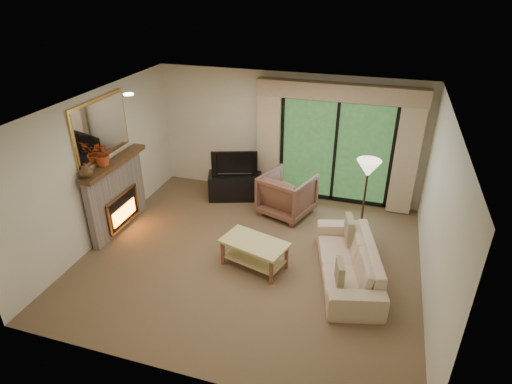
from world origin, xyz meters
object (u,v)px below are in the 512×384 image
(media_console, at_px, (235,186))
(armchair, at_px, (287,194))
(coffee_table, at_px, (254,254))
(sofa, at_px, (348,261))

(media_console, xyz_separation_m, armchair, (1.20, -0.33, 0.15))
(armchair, bearing_deg, media_console, 3.67)
(media_console, relative_size, coffee_table, 1.05)
(sofa, relative_size, coffee_table, 1.98)
(sofa, height_order, coffee_table, sofa)
(armchair, distance_m, coffee_table, 1.84)
(armchair, height_order, sofa, armchair)
(sofa, bearing_deg, coffee_table, -97.74)
(media_console, distance_m, armchair, 1.26)
(sofa, distance_m, coffee_table, 1.49)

